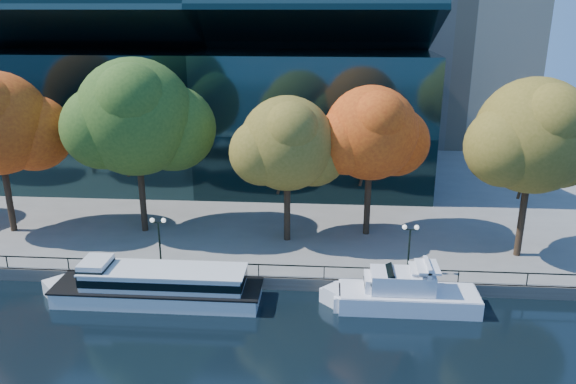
# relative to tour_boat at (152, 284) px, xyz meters

# --- Properties ---
(ground) EXTENTS (160.00, 160.00, 0.00)m
(ground) POSITION_rel_tour_boat_xyz_m (2.51, -0.67, -1.34)
(ground) COLOR black
(ground) RESTS_ON ground
(promenade) EXTENTS (90.00, 67.08, 1.00)m
(promenade) POSITION_rel_tour_boat_xyz_m (2.51, 35.71, -0.84)
(promenade) COLOR slate
(promenade) RESTS_ON ground
(railing) EXTENTS (88.20, 0.08, 0.99)m
(railing) POSITION_rel_tour_boat_xyz_m (2.51, 2.58, 0.60)
(railing) COLOR black
(railing) RESTS_ON promenade
(convention_building) EXTENTS (50.00, 24.57, 21.43)m
(convention_building) POSITION_rel_tour_boat_xyz_m (-1.49, 31.12, 7.17)
(convention_building) COLOR black
(convention_building) RESTS_ON ground
(tour_boat) EXTENTS (16.57, 3.70, 3.14)m
(tour_boat) POSITION_rel_tour_boat_xyz_m (0.00, 0.00, 0.00)
(tour_boat) COLOR silver
(tour_boat) RESTS_ON ground
(cruiser_near) EXTENTS (10.69, 2.75, 3.10)m
(cruiser_near) POSITION_rel_tour_boat_xyz_m (17.63, 0.53, -0.37)
(cruiser_near) COLOR white
(cruiser_near) RESTS_ON ground
(cruiser_far) EXTENTS (11.09, 3.07, 3.62)m
(cruiser_far) POSITION_rel_tour_boat_xyz_m (18.08, 0.33, -0.19)
(cruiser_far) COLOR white
(cruiser_far) RESTS_ON ground
(tree_2) EXTENTS (12.74, 10.44, 15.63)m
(tree_2) POSITION_rel_tour_boat_xyz_m (-3.84, 10.87, 9.99)
(tree_2) COLOR black
(tree_2) RESTS_ON promenade
(tree_3) EXTENTS (9.97, 8.18, 12.71)m
(tree_3) POSITION_rel_tour_boat_xyz_m (9.32, 9.74, 8.20)
(tree_3) COLOR black
(tree_3) RESTS_ON promenade
(tree_4) EXTENTS (10.18, 8.34, 13.38)m
(tree_4) POSITION_rel_tour_boat_xyz_m (16.37, 11.61, 8.79)
(tree_4) COLOR black
(tree_4) RESTS_ON promenade
(tree_5) EXTENTS (11.31, 9.27, 14.62)m
(tree_5) POSITION_rel_tour_boat_xyz_m (28.63, 7.90, 9.57)
(tree_5) COLOR black
(tree_5) RESTS_ON promenade
(lamp_1) EXTENTS (1.26, 0.36, 4.03)m
(lamp_1) POSITION_rel_tour_boat_xyz_m (-0.47, 3.83, 2.64)
(lamp_1) COLOR black
(lamp_1) RESTS_ON promenade
(lamp_2) EXTENTS (1.26, 0.36, 4.03)m
(lamp_2) POSITION_rel_tour_boat_xyz_m (18.92, 3.83, 2.64)
(lamp_2) COLOR black
(lamp_2) RESTS_ON promenade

